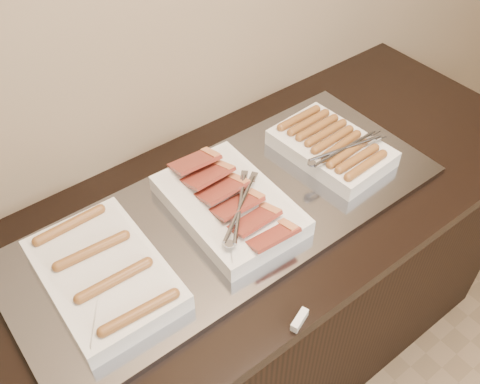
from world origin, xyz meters
The scene contains 6 objects.
counter centered at (0.00, 2.13, 0.45)m, with size 2.06×0.76×0.90m.
warming_tray centered at (0.00, 2.13, 0.91)m, with size 1.20×0.50×0.02m, color gray.
dish_left centered at (-0.37, 2.13, 0.95)m, with size 0.26×0.39×0.07m.
dish_center centered at (-0.01, 2.13, 0.95)m, with size 0.27×0.42×0.09m.
dish_right centered at (0.37, 2.13, 0.95)m, with size 0.27×0.35×0.08m.
label_holder centered at (-0.08, 1.77, 0.91)m, with size 0.06×0.02×0.02m, color white.
Camera 1 is at (-0.58, 1.34, 1.97)m, focal length 40.00 mm.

